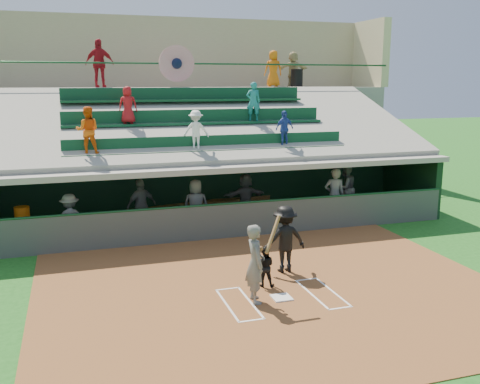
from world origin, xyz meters
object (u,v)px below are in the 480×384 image
object	(u,v)px
catcher	(265,266)
trash_bin	(297,78)
batter_at_plate	(256,263)
home_plate	(281,297)
white_table	(23,232)
water_cooler	(22,214)

from	to	relation	value
catcher	trash_bin	bearing A→B (deg)	-94.81
batter_at_plate	trash_bin	bearing A→B (deg)	63.24
home_plate	white_table	xyz separation A→B (m)	(-5.94, 6.23, 0.34)
catcher	water_cooler	world-z (taller)	water_cooler
white_table	water_cooler	xyz separation A→B (m)	(0.00, 0.08, 0.56)
home_plate	catcher	size ratio (longest dim) A/B	0.43
batter_at_plate	catcher	world-z (taller)	batter_at_plate
home_plate	water_cooler	distance (m)	8.71
white_table	water_cooler	distance (m)	0.57
home_plate	trash_bin	world-z (taller)	trash_bin
white_table	trash_bin	world-z (taller)	trash_bin
batter_at_plate	water_cooler	distance (m)	8.23
batter_at_plate	trash_bin	size ratio (longest dim) A/B	2.38
batter_at_plate	white_table	xyz separation A→B (m)	(-5.31, 6.21, -0.54)
home_plate	trash_bin	distance (m)	14.70
water_cooler	trash_bin	world-z (taller)	trash_bin
white_table	trash_bin	bearing A→B (deg)	46.46
catcher	white_table	xyz separation A→B (m)	(-5.83, 5.40, -0.14)
batter_at_plate	white_table	distance (m)	8.19
home_plate	batter_at_plate	distance (m)	1.09
home_plate	trash_bin	xyz separation A→B (m)	(5.71, 12.59, 4.97)
water_cooler	batter_at_plate	bearing A→B (deg)	-49.81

